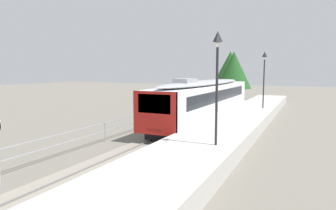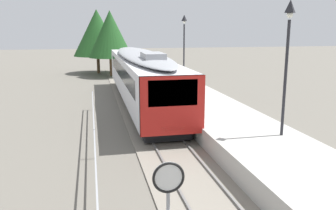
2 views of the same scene
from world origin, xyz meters
TOP-DOWN VIEW (x-y plane):
  - ground_plane at (-3.00, 22.00)m, footprint 160.00×160.00m
  - track_rails at (0.00, 22.00)m, footprint 3.20×60.00m
  - commuter_train at (0.00, 30.95)m, footprint 2.82×19.49m
  - station_platform at (3.25, 22.00)m, footprint 3.90×60.00m
  - platform_lamp_mid_platform at (4.19, 19.73)m, footprint 0.34×0.34m
  - platform_lamp_far_end at (4.19, 35.54)m, footprint 0.34×0.34m
  - tree_behind_carpark at (-1.17, 46.29)m, footprint 4.74×4.74m
  - tree_behind_station_far at (-2.48, 49.73)m, footprint 5.54×5.54m

SIDE VIEW (x-z plane):
  - ground_plane at x=-3.00m, z-range 0.00..0.00m
  - track_rails at x=0.00m, z-range -0.04..0.10m
  - station_platform at x=3.25m, z-range 0.00..0.90m
  - commuter_train at x=0.00m, z-range 0.28..4.02m
  - tree_behind_carpark at x=-1.17m, z-range 1.04..8.11m
  - platform_lamp_mid_platform at x=4.19m, z-range 1.95..7.30m
  - platform_lamp_far_end at x=4.19m, z-range 1.95..7.30m
  - tree_behind_station_far at x=-2.48m, z-range 1.01..8.34m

